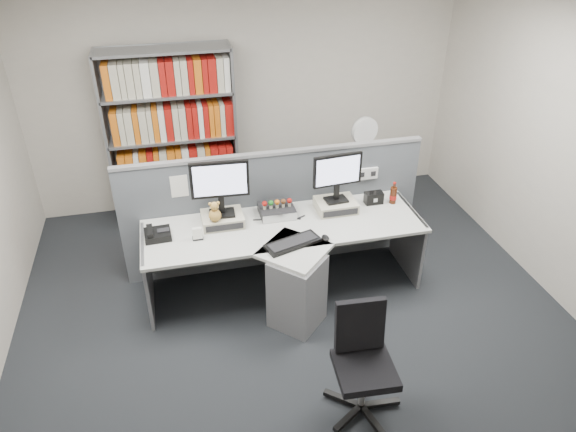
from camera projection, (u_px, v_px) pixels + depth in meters
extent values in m
plane|color=#25272B|center=(305.00, 344.00, 4.67)|extent=(5.50, 5.50, 0.00)
cube|color=beige|center=(246.00, 93.00, 6.25)|extent=(5.00, 0.04, 2.70)
cube|color=white|center=(313.00, 20.00, 3.26)|extent=(5.00, 5.50, 0.04)
cube|color=#565B62|center=(274.00, 211.00, 5.38)|extent=(3.00, 0.05, 1.25)
cube|color=#95959A|center=(273.00, 153.00, 5.05)|extent=(3.00, 0.07, 0.03)
cube|color=white|center=(367.00, 173.00, 5.37)|extent=(0.22, 0.04, 0.12)
cube|color=white|center=(179.00, 184.00, 4.96)|extent=(0.16, 0.00, 0.22)
cube|color=white|center=(222.00, 180.00, 5.04)|extent=(0.16, 0.00, 0.22)
cube|color=white|center=(344.00, 167.00, 5.27)|extent=(0.16, 0.00, 0.22)
cube|color=silver|center=(284.00, 226.00, 4.98)|extent=(2.60, 0.80, 0.03)
cube|color=silver|center=(294.00, 251.00, 4.65)|extent=(0.74, 0.74, 0.03)
cube|color=gray|center=(297.00, 292.00, 4.74)|extent=(0.57, 0.57, 0.69)
cube|color=gray|center=(148.00, 276.00, 4.91)|extent=(0.03, 0.70, 0.72)
cube|color=gray|center=(407.00, 240.00, 5.41)|extent=(0.03, 0.70, 0.72)
cube|color=gray|center=(276.00, 237.00, 5.46)|extent=(2.50, 0.02, 0.45)
cube|color=beige|center=(223.00, 219.00, 4.97)|extent=(0.38, 0.30, 0.10)
cube|color=black|center=(225.00, 227.00, 4.85)|extent=(0.34, 0.01, 0.06)
cube|color=beige|center=(336.00, 205.00, 5.19)|extent=(0.38, 0.30, 0.10)
cube|color=black|center=(341.00, 213.00, 5.06)|extent=(0.34, 0.01, 0.06)
cube|color=black|center=(222.00, 213.00, 4.94)|extent=(0.24, 0.18, 0.02)
cube|color=black|center=(221.00, 204.00, 4.89)|extent=(0.05, 0.03, 0.19)
cube|color=black|center=(220.00, 179.00, 4.76)|extent=(0.53, 0.07, 0.35)
cube|color=#CFD5FF|center=(220.00, 180.00, 4.74)|extent=(0.47, 0.03, 0.29)
cube|color=black|center=(336.00, 200.00, 5.16)|extent=(0.22, 0.17, 0.02)
cube|color=black|center=(336.00, 192.00, 5.11)|extent=(0.05, 0.03, 0.17)
cube|color=black|center=(338.00, 170.00, 4.99)|extent=(0.48, 0.07, 0.31)
cube|color=#CFD5FF|center=(338.00, 171.00, 4.98)|extent=(0.43, 0.04, 0.27)
cube|color=black|center=(277.00, 210.00, 5.11)|extent=(0.33, 0.29, 0.09)
cube|color=silver|center=(280.00, 218.00, 4.99)|extent=(0.33, 0.01, 0.08)
cylinder|color=beige|center=(265.00, 208.00, 5.04)|extent=(0.03, 0.03, 0.03)
sphere|color=#A5140F|center=(265.00, 204.00, 5.02)|extent=(0.05, 0.05, 0.05)
cylinder|color=beige|center=(271.00, 207.00, 5.05)|extent=(0.03, 0.03, 0.03)
sphere|color=#19721E|center=(271.00, 203.00, 5.03)|extent=(0.05, 0.05, 0.05)
cylinder|color=beige|center=(277.00, 206.00, 5.07)|extent=(0.03, 0.03, 0.03)
sphere|color=orange|center=(277.00, 202.00, 5.04)|extent=(0.05, 0.05, 0.05)
cylinder|color=beige|center=(283.00, 205.00, 5.08)|extent=(0.03, 0.03, 0.03)
sphere|color=#593319|center=(283.00, 201.00, 5.06)|extent=(0.05, 0.05, 0.05)
cylinder|color=beige|center=(289.00, 205.00, 5.09)|extent=(0.03, 0.03, 0.03)
sphere|color=#A5140F|center=(289.00, 201.00, 5.07)|extent=(0.05, 0.05, 0.05)
cube|color=black|center=(293.00, 243.00, 4.69)|extent=(0.53, 0.33, 0.03)
cube|color=black|center=(293.00, 242.00, 4.69)|extent=(0.46, 0.26, 0.01)
ellipsoid|color=black|center=(325.00, 238.00, 4.75)|extent=(0.07, 0.10, 0.04)
cube|color=black|center=(158.00, 235.00, 4.78)|extent=(0.24, 0.22, 0.06)
cube|color=black|center=(150.00, 231.00, 4.74)|extent=(0.06, 0.19, 0.04)
cube|color=black|center=(163.00, 230.00, 4.77)|extent=(0.11, 0.07, 0.01)
cube|color=black|center=(198.00, 238.00, 4.77)|extent=(0.09, 0.06, 0.02)
cube|color=white|center=(197.00, 234.00, 4.73)|extent=(0.08, 0.03, 0.09)
cube|color=white|center=(197.00, 232.00, 4.76)|extent=(0.08, 0.03, 0.09)
sphere|color=#B4883C|center=(215.00, 215.00, 4.82)|extent=(0.11, 0.11, 0.11)
sphere|color=#B4883C|center=(214.00, 206.00, 4.77)|extent=(0.08, 0.08, 0.08)
sphere|color=#B4883C|center=(210.00, 204.00, 4.75)|extent=(0.03, 0.03, 0.03)
sphere|color=#B4883C|center=(218.00, 203.00, 4.76)|extent=(0.03, 0.03, 0.03)
cube|color=black|center=(374.00, 198.00, 5.29)|extent=(0.18, 0.10, 0.12)
cylinder|color=#3F190A|center=(393.00, 195.00, 5.28)|extent=(0.07, 0.07, 0.17)
cylinder|color=#A5140F|center=(393.00, 197.00, 5.29)|extent=(0.07, 0.07, 0.05)
cylinder|color=#3F190A|center=(394.00, 186.00, 5.23)|extent=(0.03, 0.03, 0.05)
cylinder|color=#A5140F|center=(395.00, 183.00, 5.21)|extent=(0.03, 0.03, 0.01)
cube|color=gray|center=(109.00, 144.00, 5.87)|extent=(0.03, 0.40, 2.00)
cube|color=gray|center=(234.00, 133.00, 6.14)|extent=(0.03, 0.40, 2.00)
cube|color=gray|center=(172.00, 132.00, 6.16)|extent=(1.40, 0.02, 2.00)
cube|color=gray|center=(182.00, 213.00, 6.51)|extent=(1.38, 0.40, 0.03)
cube|color=gray|center=(177.00, 177.00, 6.25)|extent=(1.38, 0.40, 0.03)
cube|color=gray|center=(172.00, 137.00, 5.99)|extent=(1.38, 0.40, 0.03)
cube|color=gray|center=(167.00, 93.00, 5.73)|extent=(1.38, 0.40, 0.03)
cube|color=gray|center=(162.00, 50.00, 5.49)|extent=(1.38, 0.40, 0.03)
cube|color=#A5140F|center=(180.00, 200.00, 6.39)|extent=(1.24, 0.28, 0.36)
cube|color=orange|center=(176.00, 162.00, 6.13)|extent=(1.24, 0.28, 0.36)
cube|color=beige|center=(171.00, 121.00, 5.87)|extent=(1.24, 0.28, 0.36)
cube|color=white|center=(165.00, 76.00, 5.61)|extent=(1.24, 0.28, 0.36)
cube|color=gray|center=(360.00, 187.00, 6.38)|extent=(0.45, 0.60, 0.70)
cube|color=black|center=(370.00, 186.00, 6.04)|extent=(0.40, 0.02, 0.28)
cube|color=black|center=(368.00, 211.00, 6.21)|extent=(0.40, 0.02, 0.28)
cylinder|color=white|center=(362.00, 159.00, 6.19)|extent=(0.19, 0.19, 0.03)
cylinder|color=white|center=(363.00, 151.00, 6.14)|extent=(0.03, 0.03, 0.19)
cylinder|color=white|center=(365.00, 131.00, 5.99)|extent=(0.32, 0.12, 0.31)
cylinder|color=silver|center=(364.00, 130.00, 6.01)|extent=(0.32, 0.11, 0.31)
cylinder|color=silver|center=(363.00, 389.00, 3.96)|extent=(0.05, 0.05, 0.37)
cube|color=black|center=(365.00, 370.00, 3.85)|extent=(0.45, 0.45, 0.06)
cube|color=black|center=(360.00, 325.00, 3.88)|extent=(0.37, 0.12, 0.42)
cube|color=black|center=(382.00, 403.00, 4.08)|extent=(0.28, 0.07, 0.04)
cylinder|color=black|center=(396.00, 402.00, 4.10)|extent=(0.05, 0.05, 0.03)
cube|color=black|center=(362.00, 389.00, 4.19)|extent=(0.15, 0.27, 0.04)
cylinder|color=black|center=(362.00, 379.00, 4.29)|extent=(0.05, 0.05, 0.03)
cube|color=black|center=(341.00, 398.00, 4.12)|extent=(0.24, 0.21, 0.04)
cylinder|color=black|center=(327.00, 394.00, 4.17)|extent=(0.05, 0.05, 0.03)
cube|color=black|center=(347.00, 419.00, 3.96)|extent=(0.26, 0.18, 0.04)
cylinder|color=black|center=(337.00, 429.00, 3.90)|extent=(0.05, 0.05, 0.03)
cube|color=black|center=(374.00, 422.00, 3.93)|extent=(0.11, 0.28, 0.04)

